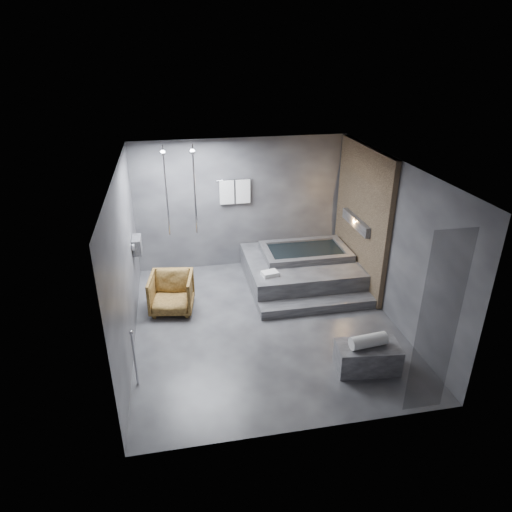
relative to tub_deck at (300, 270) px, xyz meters
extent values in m
plane|color=#29292B|center=(-1.05, -1.45, -0.25)|extent=(5.00, 5.00, 0.00)
cube|color=#444447|center=(-1.05, -1.45, 2.55)|extent=(4.50, 5.00, 0.04)
cube|color=#323237|center=(-1.05, 1.05, 1.15)|extent=(4.50, 0.04, 2.80)
cube|color=#323237|center=(-1.05, -3.95, 1.15)|extent=(4.50, 0.04, 2.80)
cube|color=#323237|center=(-3.30, -1.45, 1.15)|extent=(0.04, 5.00, 2.80)
cube|color=#323237|center=(1.20, -1.45, 1.15)|extent=(0.04, 5.00, 2.80)
cube|color=#9F825D|center=(1.14, -0.20, 1.15)|extent=(0.10, 2.40, 2.78)
cube|color=#FF9938|center=(1.06, -0.20, 1.05)|extent=(0.14, 1.20, 0.20)
cube|color=slate|center=(-3.21, -0.05, 0.85)|extent=(0.16, 0.42, 0.30)
imported|color=beige|center=(-3.20, -0.15, 0.80)|extent=(0.08, 0.08, 0.21)
imported|color=beige|center=(-3.20, 0.05, 0.78)|extent=(0.07, 0.07, 0.15)
cylinder|color=silver|center=(-2.05, 0.60, 1.65)|extent=(0.04, 0.04, 1.80)
cylinder|color=silver|center=(-2.60, 0.60, 1.65)|extent=(0.04, 0.04, 1.80)
cylinder|color=silver|center=(-1.20, 0.99, 1.70)|extent=(0.75, 0.02, 0.02)
cube|color=white|center=(-1.37, 0.97, 1.45)|extent=(0.30, 0.06, 0.50)
cube|color=white|center=(-1.03, 0.97, 1.45)|extent=(0.30, 0.06, 0.50)
cylinder|color=silver|center=(-3.20, -2.65, 0.20)|extent=(0.04, 0.04, 0.90)
cube|color=black|center=(0.60, -3.90, 1.10)|extent=(0.55, 0.01, 2.60)
cube|color=#2D2D30|center=(0.00, 0.00, 0.00)|extent=(2.20, 2.00, 0.50)
cube|color=#2D2D30|center=(0.00, -1.18, -0.16)|extent=(2.20, 0.36, 0.18)
cube|color=#363538|center=(0.22, -2.94, -0.04)|extent=(0.99, 0.61, 0.42)
imported|color=#432C10|center=(-2.65, -0.67, 0.11)|extent=(0.88, 0.89, 0.72)
cylinder|color=silver|center=(0.19, -2.96, 0.27)|extent=(0.58, 0.26, 0.20)
cube|color=white|center=(-0.78, -0.60, 0.29)|extent=(0.33, 0.27, 0.08)
camera|label=1|loc=(-2.49, -8.11, 4.29)|focal=32.00mm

